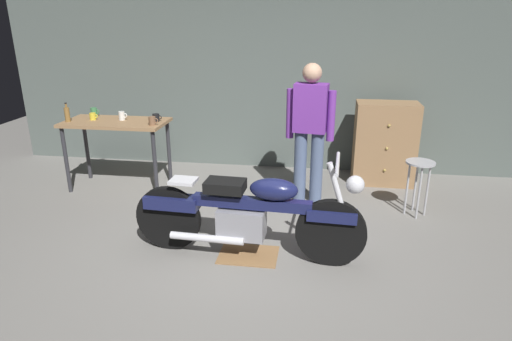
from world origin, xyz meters
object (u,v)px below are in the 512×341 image
at_px(motorcycle, 248,213).
at_px(mug_yellow_tall, 93,116).
at_px(mug_green_speckled, 94,112).
at_px(mug_white_ceramic, 122,116).
at_px(person_standing, 310,128).
at_px(shop_stool, 419,174).
at_px(mug_brown_stoneware, 152,121).
at_px(wooden_dresser, 385,144).
at_px(bottle, 67,114).
at_px(mug_black_matte, 156,118).

bearing_deg(motorcycle, mug_yellow_tall, 148.79).
height_order(mug_green_speckled, mug_white_ceramic, same).
distance_m(person_standing, shop_stool, 1.33).
relative_size(shop_stool, mug_green_speckled, 5.37).
height_order(mug_brown_stoneware, mug_yellow_tall, mug_brown_stoneware).
bearing_deg(person_standing, mug_yellow_tall, 4.98).
xyz_separation_m(wooden_dresser, bottle, (-4.02, -0.81, 0.45)).
bearing_deg(mug_black_matte, shop_stool, -6.91).
bearing_deg(bottle, motorcycle, -28.89).
height_order(mug_brown_stoneware, bottle, bottle).
height_order(person_standing, mug_yellow_tall, person_standing).
bearing_deg(mug_brown_stoneware, mug_white_ceramic, 156.69).
relative_size(wooden_dresser, mug_yellow_tall, 10.14).
xyz_separation_m(mug_brown_stoneware, mug_green_speckled, (-0.96, 0.38, 0.00)).
height_order(motorcycle, person_standing, person_standing).
height_order(person_standing, mug_black_matte, person_standing).
xyz_separation_m(person_standing, mug_black_matte, (-1.94, 0.16, 0.02)).
distance_m(mug_brown_stoneware, mug_black_matte, 0.21).
height_order(wooden_dresser, mug_black_matte, wooden_dresser).
xyz_separation_m(person_standing, mug_brown_stoneware, (-1.91, -0.04, 0.03)).
relative_size(mug_black_matte, mug_white_ceramic, 1.06).
bearing_deg(mug_green_speckled, bottle, -115.20).
relative_size(mug_black_matte, mug_green_speckled, 1.00).
xyz_separation_m(wooden_dresser, mug_white_ceramic, (-3.38, -0.62, 0.41)).
bearing_deg(mug_brown_stoneware, mug_yellow_tall, 169.04).
bearing_deg(mug_green_speckled, mug_yellow_tall, -66.42).
distance_m(motorcycle, wooden_dresser, 2.66).
height_order(wooden_dresser, mug_brown_stoneware, wooden_dresser).
bearing_deg(mug_green_speckled, motorcycle, -36.60).
distance_m(mug_yellow_tall, mug_white_ceramic, 0.38).
height_order(mug_yellow_tall, bottle, bottle).
bearing_deg(shop_stool, mug_white_ceramic, 173.86).
relative_size(shop_stool, mug_white_ceramic, 5.69).
bearing_deg(person_standing, mug_white_ceramic, 3.54).
distance_m(wooden_dresser, bottle, 4.12).
distance_m(wooden_dresser, mug_black_matte, 3.02).
xyz_separation_m(shop_stool, mug_yellow_tall, (-4.01, 0.35, 0.45)).
distance_m(mug_black_matte, mug_white_ceramic, 0.46).
bearing_deg(bottle, wooden_dresser, 11.41).
distance_m(motorcycle, mug_white_ceramic, 2.52).
height_order(mug_yellow_tall, mug_black_matte, mug_black_matte).
relative_size(shop_stool, bottle, 2.66).
relative_size(motorcycle, mug_white_ceramic, 19.48).
xyz_separation_m(mug_black_matte, mug_white_ceramic, (-0.46, 0.01, 0.01)).
distance_m(mug_black_matte, bottle, 1.11).
xyz_separation_m(motorcycle, mug_white_ceramic, (-1.90, 1.59, 0.51)).
relative_size(wooden_dresser, mug_green_speckled, 9.24).
height_order(motorcycle, mug_green_speckled, mug_green_speckled).
height_order(wooden_dresser, mug_green_speckled, wooden_dresser).
distance_m(motorcycle, mug_yellow_tall, 2.79).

